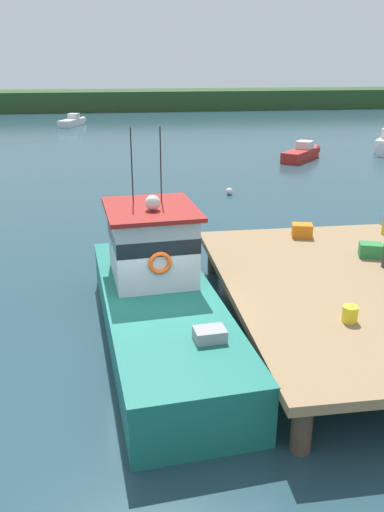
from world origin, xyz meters
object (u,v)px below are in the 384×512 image
Objects in this scene: moored_boat_off_the_point at (302,153)px; crate_stack_mid_dock at (370,250)px; main_fishing_boat at (157,294)px; bait_bucket at (350,314)px; mooring_buoy_outer at (229,191)px; moored_boat_outer_mooring at (73,122)px; crate_single_by_cleat at (302,230)px.

crate_stack_mid_dock is at bearing -104.68° from moored_boat_off_the_point.
bait_bucket is (3.79, -2.33, 0.36)m from main_fishing_boat.
moored_boat_off_the_point is 12.09× the size of mooring_buoy_outer.
moored_boat_outer_mooring reaches higher than mooring_buoy_outer.
moored_boat_outer_mooring is 13.66× the size of mooring_buoy_outer.
moored_boat_off_the_point is (5.53, 21.09, -0.99)m from crate_stack_mid_dock.
bait_bucket is 1.01× the size of mooring_buoy_outer.
crate_single_by_cleat is 0.13× the size of moored_boat_outer_mooring.
moored_boat_off_the_point is at bearing 72.67° from bait_bucket.
moored_boat_off_the_point is at bearing 52.39° from mooring_buoy_outer.
mooring_buoy_outer is at bearing 86.88° from bait_bucket.
crate_stack_mid_dock is 43.83m from moored_boat_outer_mooring.
main_fishing_boat is at bearing -168.38° from crate_stack_mid_dock.
crate_stack_mid_dock is 1.79× the size of mooring_buoy_outer.
main_fishing_boat is 5.65m from crate_single_by_cleat.
moored_boat_off_the_point is at bearing -52.65° from moored_boat_outer_mooring.
moored_boat_outer_mooring is at bearing 103.21° from crate_single_by_cleat.
bait_bucket is 0.08× the size of moored_boat_off_the_point.
crate_stack_mid_dock reaches higher than moored_boat_off_the_point.
main_fishing_boat is at bearing -109.08° from mooring_buoy_outer.
main_fishing_boat is 25.10m from moored_boat_off_the_point.
moored_boat_outer_mooring is at bearing 100.62° from bait_bucket.
moored_boat_off_the_point is (16.32, -21.38, 0.00)m from moored_boat_outer_mooring.
moored_boat_outer_mooring is at bearing 96.32° from main_fishing_boat.
main_fishing_boat is 4.46m from bait_bucket.
mooring_buoy_outer is at bearing -72.58° from moored_boat_outer_mooring.
crate_single_by_cleat is at bearing -109.54° from moored_boat_off_the_point.
crate_single_by_cleat is at bearing 33.94° from main_fishing_boat.
moored_boat_outer_mooring is (-10.79, 42.47, -0.99)m from crate_stack_mid_dock.
crate_single_by_cleat reaches higher than crate_stack_mid_dock.
bait_bucket is 46.84m from moored_boat_outer_mooring.
crate_single_by_cleat is 5.55m from bait_bucket.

